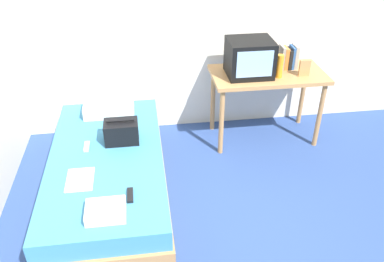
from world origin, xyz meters
The scene contains 14 objects.
ground_plane centered at (0.00, 0.00, 0.00)m, with size 8.00×8.00×0.00m, color #2D4784.
wall_back centered at (0.00, 2.00, 1.30)m, with size 5.20×0.10×2.60m, color silver.
bed centered at (-1.02, 0.81, 0.22)m, with size 1.00×2.00×0.44m.
desk centered at (0.62, 1.56, 0.67)m, with size 1.16×0.60×0.77m.
tv centered at (0.41, 1.55, 0.95)m, with size 0.44×0.39×0.36m.
water_bottle centered at (0.69, 1.44, 0.89)m, with size 0.07×0.07×0.23m, color orange.
book_row centered at (0.85, 1.66, 0.89)m, with size 0.17×0.16×0.24m.
picture_frame centered at (0.95, 1.44, 0.86)m, with size 0.11×0.02×0.17m, color #B27F4C.
pillow centered at (-1.01, 1.55, 0.50)m, with size 0.49×0.28×0.12m, color silver.
handbag centered at (-0.88, 1.01, 0.54)m, with size 0.30×0.20×0.22m.
magazine centered at (-1.20, 0.50, 0.44)m, with size 0.21×0.29×0.01m, color white.
remote_dark centered at (-0.81, 0.25, 0.45)m, with size 0.04×0.16×0.02m, color black.
remote_silver centered at (-1.19, 0.95, 0.45)m, with size 0.04×0.14×0.02m, color #B7B7BC.
folded_towel centered at (-0.98, 0.07, 0.48)m, with size 0.28×0.22×0.08m, color white.
Camera 1 is at (-0.66, -2.07, 2.45)m, focal length 37.47 mm.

